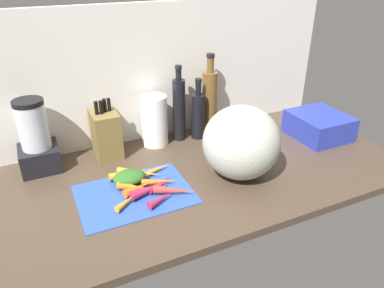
{
  "coord_description": "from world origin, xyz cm",
  "views": [
    {
      "loc": [
        -52.7,
        -111.1,
        76.79
      ],
      "look_at": [
        -1.82,
        -2.11,
        13.84
      ],
      "focal_mm": 33.93,
      "sensor_mm": 36.0,
      "label": 1
    }
  ],
  "objects": [
    {
      "name": "cutting_board",
      "position": [
        -26.06,
        -5.24,
        0.4
      ],
      "size": [
        40.28,
        29.56,
        0.8
      ],
      "primitive_type": "cube",
      "color": "#2D51B7",
      "rests_on": "ground_plane"
    },
    {
      "name": "winter_squash",
      "position": [
        15.3,
        -9.28,
        14.15
      ],
      "size": [
        29.39,
        29.22,
        28.3
      ],
      "primitive_type": "ellipsoid",
      "color": "#B2B7A8",
      "rests_on": "ground_plane"
    },
    {
      "name": "carrot_5",
      "position": [
        -13.47,
        -12.03,
        2.45
      ],
      "size": [
        14.15,
        10.48,
        3.31
      ],
      "primitive_type": "cone",
      "rotation": [
        0.0,
        1.57,
        -0.55
      ],
      "color": "red",
      "rests_on": "cutting_board"
    },
    {
      "name": "carrot_4",
      "position": [
        -19.52,
        -14.38,
        2.2
      ],
      "size": [
        10.74,
        6.47,
        2.79
      ],
      "primitive_type": "cone",
      "rotation": [
        0.0,
        1.57,
        0.38
      ],
      "color": "#B2264C",
      "rests_on": "cutting_board"
    },
    {
      "name": "wall_back",
      "position": [
        0.0,
        38.5,
        30.0
      ],
      "size": [
        170.0,
        3.0,
        60.0
      ],
      "primitive_type": "cube",
      "color": "silver",
      "rests_on": "ground_plane"
    },
    {
      "name": "bottle_0",
      "position": [
        6.48,
        29.5,
        15.06
      ],
      "size": [
        5.72,
        5.72,
        34.87
      ],
      "color": "black",
      "rests_on": "ground_plane"
    },
    {
      "name": "carrot_8",
      "position": [
        -24.86,
        6.23,
        2.31
      ],
      "size": [
        14.98,
        3.24,
        3.01
      ],
      "primitive_type": "cone",
      "rotation": [
        0.0,
        1.57,
        -0.02
      ],
      "color": "orange",
      "rests_on": "cutting_board"
    },
    {
      "name": "ground_plane",
      "position": [
        0.0,
        0.0,
        -1.5
      ],
      "size": [
        170.0,
        80.0,
        3.0
      ],
      "primitive_type": "cube",
      "color": "#47382B"
    },
    {
      "name": "carrot_11",
      "position": [
        -12.9,
        5.31,
        1.81
      ],
      "size": [
        10.46,
        4.47,
        2.02
      ],
      "primitive_type": "cone",
      "rotation": [
        0.0,
        1.57,
        0.25
      ],
      "color": "orange",
      "rests_on": "cutting_board"
    },
    {
      "name": "dish_rack",
      "position": [
        66.91,
        4.13,
        5.53
      ],
      "size": [
        23.27,
        25.22,
        11.06
      ],
      "primitive_type": "cube",
      "color": "#2838AD",
      "rests_on": "ground_plane"
    },
    {
      "name": "paper_towel_roll",
      "position": [
        -5.56,
        29.5,
        11.4
      ],
      "size": [
        11.63,
        11.63,
        22.79
      ],
      "primitive_type": "cylinder",
      "color": "white",
      "rests_on": "ground_plane"
    },
    {
      "name": "carrot_10",
      "position": [
        -26.11,
        -3.8,
        2.47
      ],
      "size": [
        11.1,
        9.9,
        3.35
      ],
      "primitive_type": "cone",
      "rotation": [
        0.0,
        1.57,
        -0.68
      ],
      "color": "orange",
      "rests_on": "cutting_board"
    },
    {
      "name": "carrot_2",
      "position": [
        -23.34,
        1.34,
        2.08
      ],
      "size": [
        14.47,
        4.8,
        2.55
      ],
      "primitive_type": "cone",
      "rotation": [
        0.0,
        1.57,
        0.16
      ],
      "color": "orange",
      "rests_on": "cutting_board"
    },
    {
      "name": "carrot_7",
      "position": [
        -30.39,
        -10.52,
        1.93
      ],
      "size": [
        9.96,
        7.78,
        2.26
      ],
      "primitive_type": "cone",
      "rotation": [
        0.0,
        1.57,
        0.6
      ],
      "color": "orange",
      "rests_on": "cutting_board"
    },
    {
      "name": "carrot_9",
      "position": [
        -20.77,
        -7.57,
        2.56
      ],
      "size": [
        15.91,
        6.47,
        3.51
      ],
      "primitive_type": "cone",
      "rotation": [
        0.0,
        1.57,
        0.2
      ],
      "color": "#B2264C",
      "rests_on": "cutting_board"
    },
    {
      "name": "bottle_2",
      "position": [
        22.6,
        30.66,
        15.9
      ],
      "size": [
        7.14,
        7.14,
        38.01
      ],
      "color": "brown",
      "rests_on": "ground_plane"
    },
    {
      "name": "carrot_6",
      "position": [
        -15.94,
        -4.81,
        1.87
      ],
      "size": [
        12.45,
        8.71,
        2.13
      ],
      "primitive_type": "cone",
      "rotation": [
        0.0,
        1.57,
        0.55
      ],
      "color": "#B2264C",
      "rests_on": "cutting_board"
    },
    {
      "name": "carrot_3",
      "position": [
        -24.84,
        -5.19,
        2.44
      ],
      "size": [
        11.22,
        6.2,
        3.28
      ],
      "primitive_type": "cone",
      "rotation": [
        0.0,
        1.57,
        0.29
      ],
      "color": "orange",
      "rests_on": "cutting_board"
    },
    {
      "name": "blender_appliance",
      "position": [
        -54.66,
        28.08,
        12.73
      ],
      "size": [
        14.78,
        14.78,
        29.42
      ],
      "color": "black",
      "rests_on": "ground_plane"
    },
    {
      "name": "carrot_greens_pile",
      "position": [
        -25.79,
        1.74,
        3.35
      ],
      "size": [
        12.06,
        9.27,
        5.1
      ],
      "primitive_type": "ellipsoid",
      "color": "#2D6023",
      "rests_on": "cutting_board"
    },
    {
      "name": "carrot_1",
      "position": [
        -21.06,
        5.17,
        2.21
      ],
      "size": [
        15.56,
        12.17,
        2.82
      ],
      "primitive_type": "cone",
      "rotation": [
        0.0,
        1.57,
        -0.62
      ],
      "color": "orange",
      "rests_on": "cutting_board"
    },
    {
      "name": "bottle_1",
      "position": [
        15.12,
        27.48,
        11.29
      ],
      "size": [
        6.57,
        6.57,
        28.45
      ],
      "color": "black",
      "rests_on": "ground_plane"
    },
    {
      "name": "carrot_0",
      "position": [
        -16.25,
        -3.97,
        2.18
      ],
      "size": [
        12.95,
        6.7,
        2.76
      ],
      "primitive_type": "cone",
      "rotation": [
        0.0,
        1.57,
        -0.33
      ],
      "color": "orange",
      "rests_on": "cutting_board"
    },
    {
      "name": "knife_block",
      "position": [
        -27.58,
        28.29,
        10.09
      ],
      "size": [
        10.42,
        14.98,
        25.25
      ],
      "color": "brown",
      "rests_on": "ground_plane"
    }
  ]
}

